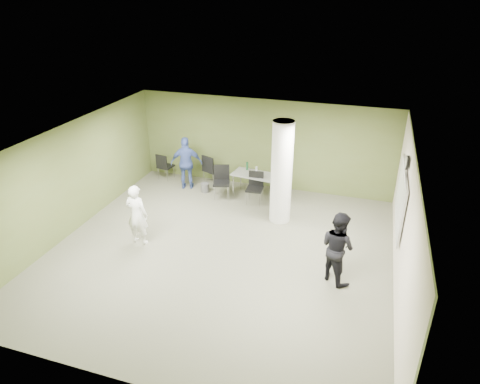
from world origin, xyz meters
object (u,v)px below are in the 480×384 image
(chair_back_left, at_px, (164,165))
(man_blue, at_px, (187,163))
(woman_white, at_px, (137,215))
(man_black, at_px, (337,247))
(folding_table, at_px, (258,176))

(chair_back_left, distance_m, man_blue, 1.10)
(woman_white, height_order, man_black, man_black)
(folding_table, distance_m, man_black, 4.35)
(chair_back_left, relative_size, man_black, 0.54)
(folding_table, height_order, chair_back_left, folding_table)
(folding_table, bearing_deg, chair_back_left, -177.87)
(woman_white, bearing_deg, folding_table, -120.56)
(folding_table, bearing_deg, woman_white, -114.56)
(man_black, bearing_deg, woman_white, 38.42)
(folding_table, height_order, man_blue, man_blue)
(man_black, distance_m, man_blue, 5.99)
(folding_table, xyz_separation_m, man_blue, (-2.27, -0.07, 0.16))
(woman_white, bearing_deg, chair_back_left, -71.34)
(chair_back_left, xyz_separation_m, woman_white, (1.15, -3.68, 0.27))
(folding_table, bearing_deg, man_black, -44.27)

